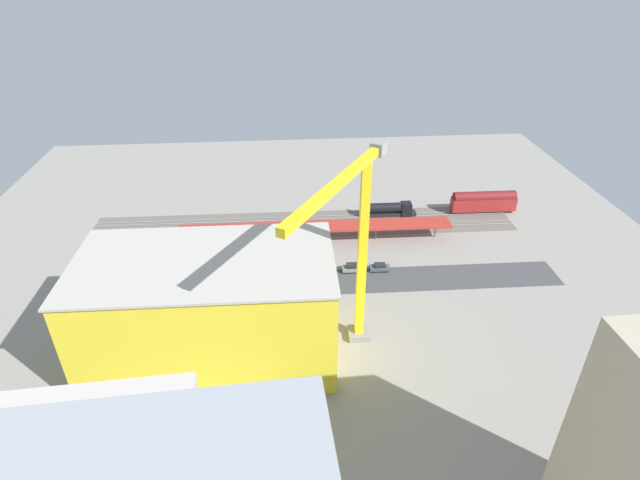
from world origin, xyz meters
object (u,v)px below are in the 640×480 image
(construction_building, at_px, (210,310))
(tower_crane, at_px, (356,242))
(parked_car_6, at_px, (208,274))
(street_tree_4, at_px, (305,274))
(box_truck_1, at_px, (308,285))
(parked_car_3, at_px, (297,270))
(street_tree_5, at_px, (149,280))
(traffic_light, at_px, (244,257))
(box_truck_2, at_px, (135,296))
(parked_car_4, at_px, (265,273))
(street_tree_0, at_px, (187,281))
(parked_car_2, at_px, (322,269))
(street_tree_2, at_px, (165,284))
(locomotive, at_px, (389,209))
(parked_car_0, at_px, (380,268))
(passenger_coach, at_px, (484,201))
(parked_car_1, at_px, (352,268))
(parked_car_7, at_px, (177,276))
(parked_car_5, at_px, (237,273))
(platform_canopy_near, at_px, (316,227))
(street_tree_1, at_px, (295,278))
(street_tree_3, at_px, (246,276))

(construction_building, bearing_deg, tower_crane, 179.43)
(parked_car_6, relative_size, street_tree_4, 0.50)
(box_truck_1, bearing_deg, parked_car_6, -18.59)
(parked_car_3, bearing_deg, street_tree_5, 15.75)
(box_truck_1, xyz_separation_m, traffic_light, (12.91, -7.26, 2.68))
(construction_building, relative_size, box_truck_2, 4.14)
(parked_car_4, height_order, box_truck_1, box_truck_1)
(street_tree_0, bearing_deg, parked_car_2, -161.98)
(parked_car_3, distance_m, street_tree_2, 27.18)
(locomotive, bearing_deg, parked_car_6, 29.02)
(parked_car_0, distance_m, tower_crane, 31.96)
(passenger_coach, relative_size, street_tree_0, 2.06)
(parked_car_1, height_order, street_tree_5, street_tree_5)
(construction_building, height_order, box_truck_1, construction_building)
(tower_crane, xyz_separation_m, box_truck_1, (6.62, -16.55, -19.57))
(box_truck_2, bearing_deg, box_truck_1, -178.68)
(street_tree_2, bearing_deg, street_tree_0, -170.82)
(street_tree_2, bearing_deg, parked_car_6, -124.01)
(street_tree_0, relative_size, traffic_light, 1.24)
(street_tree_0, height_order, street_tree_4, street_tree_4)
(parked_car_1, height_order, parked_car_4, parked_car_1)
(street_tree_2, distance_m, street_tree_5, 3.52)
(parked_car_7, bearing_deg, parked_car_4, 179.67)
(box_truck_1, bearing_deg, parked_car_7, -13.43)
(parked_car_7, height_order, street_tree_2, street_tree_2)
(parked_car_2, bearing_deg, tower_crane, 97.85)
(construction_building, bearing_deg, passenger_coach, -143.09)
(passenger_coach, xyz_separation_m, parked_car_5, (61.97, 24.51, -2.20))
(parked_car_1, distance_m, parked_car_4, 18.47)
(parked_car_2, xyz_separation_m, street_tree_2, (30.47, 9.26, 4.56))
(parked_car_4, relative_size, street_tree_4, 0.51)
(platform_canopy_near, height_order, box_truck_2, platform_canopy_near)
(parked_car_3, distance_m, box_truck_1, 7.15)
(parked_car_6, relative_size, street_tree_2, 0.51)
(parked_car_0, xyz_separation_m, street_tree_2, (42.85, 8.82, 4.58))
(parked_car_2, relative_size, street_tree_1, 0.47)
(parked_car_1, xyz_separation_m, street_tree_5, (40.09, 7.59, 4.58))
(passenger_coach, relative_size, street_tree_4, 2.04)
(parked_car_1, relative_size, street_tree_1, 0.49)
(passenger_coach, bearing_deg, tower_crane, 49.32)
(street_tree_3, bearing_deg, street_tree_1, 170.75)
(parked_car_2, bearing_deg, parked_car_0, 177.96)
(parked_car_1, bearing_deg, street_tree_0, 14.29)
(passenger_coach, distance_m, traffic_light, 64.96)
(tower_crane, bearing_deg, construction_building, -1.31)
(passenger_coach, bearing_deg, parked_car_7, 18.29)
(parked_car_2, bearing_deg, street_tree_0, 18.02)
(street_tree_2, bearing_deg, box_truck_2, -15.37)
(parked_car_6, bearing_deg, traffic_light, -177.60)
(street_tree_0, distance_m, street_tree_2, 4.07)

